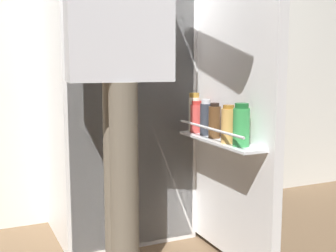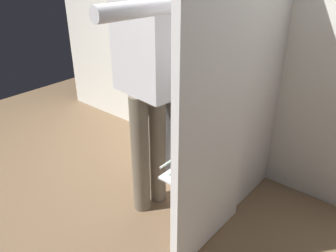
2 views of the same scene
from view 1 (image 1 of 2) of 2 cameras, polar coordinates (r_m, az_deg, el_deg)
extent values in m
cube|color=silver|center=(2.86, -8.79, 15.05)|extent=(4.40, 0.10, 2.62)
cube|color=white|center=(2.52, -6.51, 6.27)|extent=(0.70, 0.57, 1.76)
cube|color=white|center=(2.26, -4.31, 6.06)|extent=(0.66, 0.01, 1.72)
cube|color=white|center=(2.30, -4.74, 8.64)|extent=(0.62, 0.09, 0.01)
cube|color=white|center=(2.12, 8.46, 6.07)|extent=(0.05, 0.67, 1.72)
cube|color=white|center=(2.11, 6.39, -1.85)|extent=(0.12, 0.59, 0.01)
cylinder|color=silver|center=(2.07, 5.15, -0.30)|extent=(0.01, 0.56, 0.01)
cylinder|color=#333842|center=(2.21, 4.72, 0.82)|extent=(0.05, 0.05, 0.15)
cylinder|color=silver|center=(2.20, 4.75, 3.07)|extent=(0.04, 0.04, 0.02)
cylinder|color=brown|center=(2.14, 5.84, 0.47)|extent=(0.06, 0.06, 0.15)
cylinder|color=black|center=(2.13, 5.87, 2.67)|extent=(0.04, 0.04, 0.02)
cylinder|color=green|center=(1.95, 9.14, -0.16)|extent=(0.07, 0.07, 0.16)
cylinder|color=#195B28|center=(1.93, 9.21, 2.52)|extent=(0.06, 0.06, 0.02)
cylinder|color=tan|center=(2.01, 7.54, 0.01)|extent=(0.06, 0.06, 0.15)
cylinder|color=#996623|center=(2.00, 7.59, 2.40)|extent=(0.05, 0.05, 0.02)
cylinder|color=#DB4C47|center=(2.30, 3.61, 0.94)|extent=(0.07, 0.07, 0.14)
cylinder|color=#B22D28|center=(2.29, 3.63, 2.92)|extent=(0.05, 0.05, 0.02)
cylinder|color=#EDE5CC|center=(2.32, 3.29, 1.44)|extent=(0.06, 0.06, 0.17)
cylinder|color=#B78933|center=(2.31, 3.31, 3.88)|extent=(0.05, 0.05, 0.02)
cylinder|color=#665B4C|center=(2.08, -6.36, -6.48)|extent=(0.12, 0.12, 0.88)
cylinder|color=#665B4C|center=(1.94, -5.48, -7.60)|extent=(0.12, 0.12, 0.88)
cube|color=silver|center=(1.95, -6.28, 14.75)|extent=(0.45, 0.27, 0.62)
cylinder|color=silver|center=(2.16, -7.40, 13.53)|extent=(0.08, 0.08, 0.59)
camera|label=2|loc=(2.16, 57.42, 23.60)|focal=36.44mm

